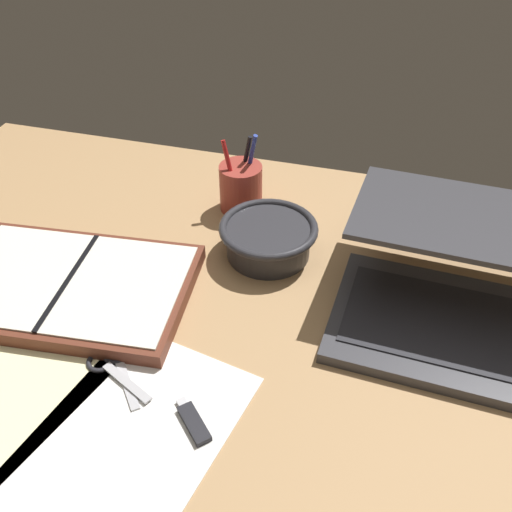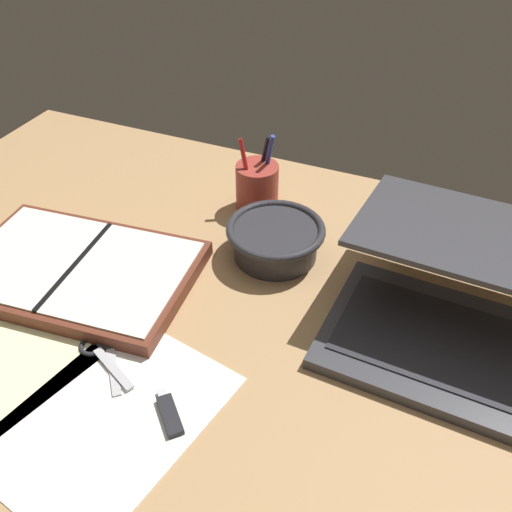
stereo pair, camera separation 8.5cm
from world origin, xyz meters
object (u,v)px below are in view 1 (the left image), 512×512
Objects in this scene: pen_cup at (241,187)px; scissors at (113,363)px; laptop at (449,289)px; bowl at (268,238)px; planner at (70,286)px.

pen_cup is 1.31× the size of scissors.
laptop is 2.12× the size of bowl.
planner is at bearing -166.11° from laptop.
scissors is (-14.21, -29.10, -3.01)cm from bowl.
pen_cup reaches higher than bowl.
laptop is 56.84cm from planner.
bowl is at bearing 27.81° from planner.
laptop is 0.89× the size of planner.
laptop is at bearing -26.91° from pen_cup.
pen_cup is 35.08cm from planner.
pen_cup is at bearing 125.17° from bowl.
planner is at bearing 175.99° from scissors.
planner is at bearing -146.64° from bowl.
laptop is 29.64cm from bowl.
scissors is (-42.94, -22.11, -4.95)cm from laptop.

